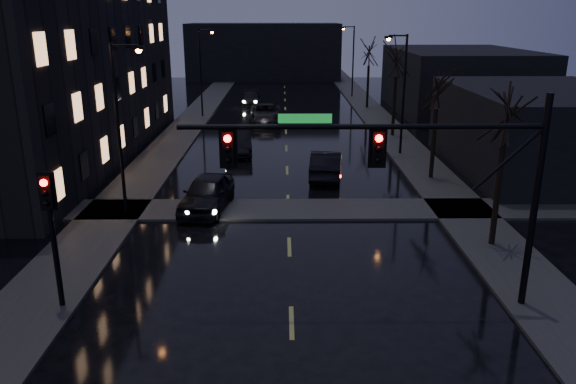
{
  "coord_description": "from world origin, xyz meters",
  "views": [
    {
      "loc": [
        -0.26,
        -7.47,
        9.18
      ],
      "look_at": [
        -0.08,
        11.43,
        3.2
      ],
      "focal_mm": 35.0,
      "sensor_mm": 36.0,
      "label": 1
    }
  ],
  "objects_px": {
    "oncoming_car_c": "(265,113)",
    "oncoming_car_b": "(238,141)",
    "lead_car": "(326,164)",
    "oncoming_car_a": "(207,193)",
    "oncoming_car_d": "(251,98)"
  },
  "relations": [
    {
      "from": "oncoming_car_c",
      "to": "oncoming_car_b",
      "type": "bearing_deg",
      "value": -98.6
    },
    {
      "from": "oncoming_car_b",
      "to": "lead_car",
      "type": "relative_size",
      "value": 1.02
    },
    {
      "from": "oncoming_car_b",
      "to": "lead_car",
      "type": "height_order",
      "value": "oncoming_car_b"
    },
    {
      "from": "oncoming_car_a",
      "to": "oncoming_car_b",
      "type": "height_order",
      "value": "oncoming_car_a"
    },
    {
      "from": "oncoming_car_c",
      "to": "oncoming_car_d",
      "type": "distance_m",
      "value": 10.61
    },
    {
      "from": "oncoming_car_b",
      "to": "oncoming_car_c",
      "type": "height_order",
      "value": "oncoming_car_b"
    },
    {
      "from": "oncoming_car_b",
      "to": "oncoming_car_d",
      "type": "xyz_separation_m",
      "value": [
        -0.29,
        22.0,
        -0.14
      ]
    },
    {
      "from": "oncoming_car_c",
      "to": "oncoming_car_d",
      "type": "height_order",
      "value": "oncoming_car_c"
    },
    {
      "from": "oncoming_car_a",
      "to": "oncoming_car_c",
      "type": "relative_size",
      "value": 0.84
    },
    {
      "from": "lead_car",
      "to": "oncoming_car_c",
      "type": "bearing_deg",
      "value": -70.92
    },
    {
      "from": "oncoming_car_d",
      "to": "lead_car",
      "type": "xyz_separation_m",
      "value": [
        5.91,
        -28.18,
        0.12
      ]
    },
    {
      "from": "oncoming_car_a",
      "to": "oncoming_car_b",
      "type": "bearing_deg",
      "value": 94.62
    },
    {
      "from": "oncoming_car_a",
      "to": "oncoming_car_b",
      "type": "distance_m",
      "value": 11.84
    },
    {
      "from": "oncoming_car_a",
      "to": "lead_car",
      "type": "distance_m",
      "value": 8.42
    },
    {
      "from": "oncoming_car_d",
      "to": "oncoming_car_c",
      "type": "bearing_deg",
      "value": -82.44
    }
  ]
}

